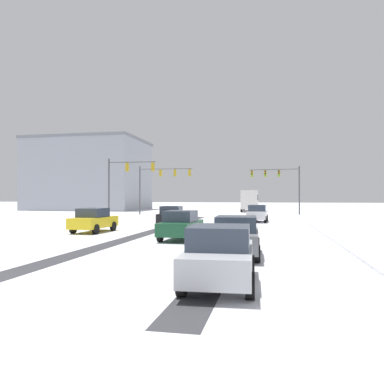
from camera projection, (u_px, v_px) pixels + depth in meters
The scene contains 14 objects.
wheel_track_left_lane at pixel (244, 233), 25.04m from camera, with size 1.01×37.55×0.01m, color #38383D.
wheel_track_right_lane at pixel (154, 231), 26.28m from camera, with size 1.08×37.55×0.01m, color #38383D.
sidewalk_kerb_right at pixel (363, 237), 21.97m from camera, with size 4.00×37.55×0.12m, color white.
traffic_signal_near_left at pixel (125, 176), 40.64m from camera, with size 5.30×0.40×6.50m.
traffic_signal_far_right at pixel (279, 179), 51.18m from camera, with size 6.70×0.62×6.50m.
traffic_signal_far_left at pixel (161, 178), 50.38m from camera, with size 7.19×0.74×6.50m.
car_white_lead at pixel (257, 213), 35.82m from camera, with size 1.97×4.17×1.62m.
car_black_second at pixel (172, 216), 31.35m from camera, with size 1.99×4.18×1.62m.
car_yellow_cab_third at pixel (94, 220), 25.54m from camera, with size 1.94×4.16×1.62m.
car_dark_green_fourth at pixel (181, 225), 21.05m from camera, with size 1.93×4.15×1.62m.
car_grey_fifth at pixel (237, 236), 15.10m from camera, with size 1.95×4.16×1.62m.
car_silver_sixth at pixel (220, 255), 10.18m from camera, with size 1.96×4.17×1.62m.
bus_oncoming at pixel (250, 199), 62.10m from camera, with size 2.80×11.04×3.38m.
office_building_far_left_block at pixel (90, 175), 69.72m from camera, with size 19.62×15.06×12.85m.
Camera 1 is at (6.57, -8.18, 2.39)m, focal length 35.47 mm.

